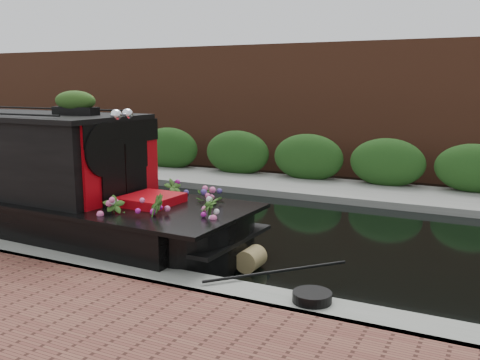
% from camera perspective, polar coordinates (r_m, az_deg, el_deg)
% --- Properties ---
extents(ground, '(80.00, 80.00, 0.00)m').
position_cam_1_polar(ground, '(10.67, -2.64, -4.94)').
color(ground, black).
rests_on(ground, ground).
extents(near_bank_coping, '(40.00, 0.60, 0.50)m').
position_cam_1_polar(near_bank_coping, '(8.10, -14.35, -10.30)').
color(near_bank_coping, gray).
rests_on(near_bank_coping, ground).
extents(far_bank_path, '(40.00, 2.40, 0.34)m').
position_cam_1_polar(far_bank_path, '(14.38, 5.59, -0.97)').
color(far_bank_path, gray).
rests_on(far_bank_path, ground).
extents(far_hedge, '(40.00, 1.10, 2.80)m').
position_cam_1_polar(far_hedge, '(15.21, 6.82, -0.37)').
color(far_hedge, '#1F4617').
rests_on(far_hedge, ground).
extents(far_brick_wall, '(40.00, 1.00, 8.00)m').
position_cam_1_polar(far_brick_wall, '(17.17, 9.23, 0.79)').
color(far_brick_wall, brown).
rests_on(far_brick_wall, ground).
extents(rope_fender, '(0.35, 0.43, 0.35)m').
position_cam_1_polar(rope_fender, '(8.20, 1.20, -8.42)').
color(rope_fender, olive).
rests_on(rope_fender, ground).
extents(coiled_mooring_rope, '(0.47, 0.47, 0.12)m').
position_cam_1_polar(coiled_mooring_rope, '(6.54, 7.70, -12.25)').
color(coiled_mooring_rope, black).
rests_on(coiled_mooring_rope, near_bank_coping).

